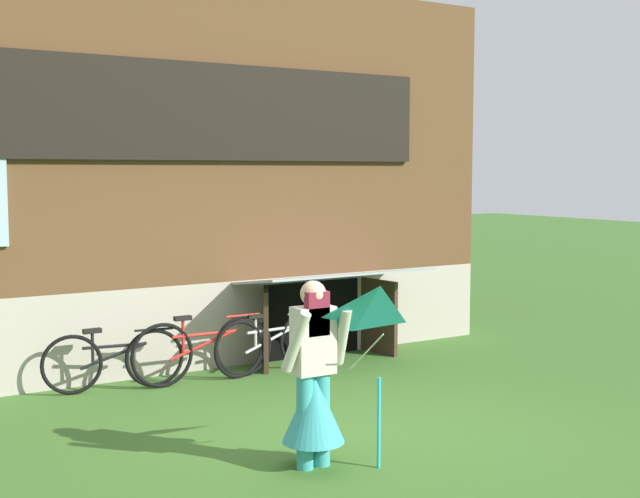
% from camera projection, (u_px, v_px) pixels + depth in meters
% --- Properties ---
extents(ground_plane, '(60.00, 60.00, 0.00)m').
position_uv_depth(ground_plane, '(353.00, 431.00, 7.94)').
color(ground_plane, '#3D6B28').
extents(log_house, '(8.20, 6.09, 4.81)m').
position_uv_depth(log_house, '(147.00, 174.00, 12.38)').
color(log_house, '#ADA393').
rests_on(log_house, ground_plane).
extents(person, '(0.61, 0.52, 1.56)m').
position_uv_depth(person, '(314.00, 390.00, 6.92)').
color(person, teal).
rests_on(person, ground_plane).
extents(kite, '(0.81, 0.83, 1.45)m').
position_uv_depth(kite, '(380.00, 330.00, 6.61)').
color(kite, '#2DB2CC').
rests_on(kite, ground_plane).
extents(bicycle_silver, '(1.63, 0.24, 0.74)m').
position_uv_depth(bicycle_silver, '(271.00, 343.00, 10.24)').
color(bicycle_silver, black).
rests_on(bicycle_silver, ground_plane).
extents(bicycle_red, '(1.76, 0.08, 0.80)m').
position_uv_depth(bicycle_red, '(204.00, 349.00, 9.76)').
color(bicycle_red, black).
rests_on(bicycle_red, ground_plane).
extents(bicycle_black, '(1.56, 0.31, 0.72)m').
position_uv_depth(bicycle_black, '(114.00, 360.00, 9.37)').
color(bicycle_black, black).
rests_on(bicycle_black, ground_plane).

